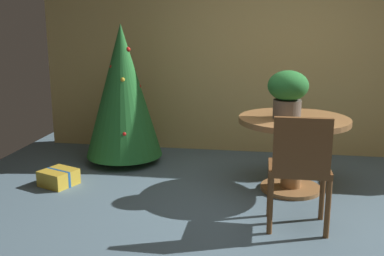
% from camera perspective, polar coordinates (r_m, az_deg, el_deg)
% --- Properties ---
extents(ground_plane, '(6.60, 6.60, 0.00)m').
position_cam_1_polar(ground_plane, '(3.87, 10.57, -11.87)').
color(ground_plane, slate).
extents(back_wall_panel, '(6.00, 0.10, 2.60)m').
position_cam_1_polar(back_wall_panel, '(5.72, 10.67, 9.69)').
color(back_wall_panel, tan).
rests_on(back_wall_panel, ground_plane).
extents(round_dining_table, '(1.07, 1.07, 0.74)m').
position_cam_1_polar(round_dining_table, '(4.47, 12.75, -1.40)').
color(round_dining_table, '#9E6B3D').
rests_on(round_dining_table, ground_plane).
extents(flower_vase, '(0.38, 0.38, 0.46)m').
position_cam_1_polar(flower_vase, '(4.32, 12.14, 4.65)').
color(flower_vase, '#665B51').
rests_on(flower_vase, round_dining_table).
extents(wooden_chair_near, '(0.48, 0.39, 0.95)m').
position_cam_1_polar(wooden_chair_near, '(3.60, 13.59, -4.56)').
color(wooden_chair_near, brown).
rests_on(wooden_chair_near, ground_plane).
extents(holiday_tree, '(0.90, 0.90, 1.63)m').
position_cam_1_polar(holiday_tree, '(5.27, -8.84, 4.67)').
color(holiday_tree, brown).
rests_on(holiday_tree, ground_plane).
extents(gift_box_gold, '(0.41, 0.40, 0.16)m').
position_cam_1_polar(gift_box_gold, '(4.82, -16.63, -6.07)').
color(gift_box_gold, gold).
rests_on(gift_box_gold, ground_plane).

